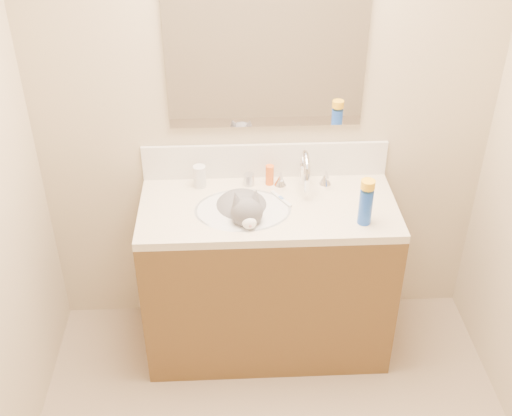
{
  "coord_description": "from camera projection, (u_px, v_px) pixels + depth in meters",
  "views": [
    {
      "loc": [
        -0.18,
        -1.51,
        2.5
      ],
      "look_at": [
        -0.06,
        0.92,
        0.88
      ],
      "focal_mm": 45.0,
      "sensor_mm": 36.0,
      "label": 1
    }
  ],
  "objects": [
    {
      "name": "toothbrush_head",
      "position": [
        281.0,
        198.0,
        3.01
      ],
      "size": [
        0.03,
        0.03,
        0.01
      ],
      "primitive_type": "cube",
      "rotation": [
        0.0,
        0.0,
        0.53
      ],
      "color": "#5F86CA",
      "rests_on": "counter_slab"
    },
    {
      "name": "basin",
      "position": [
        243.0,
        222.0,
        2.99
      ],
      "size": [
        0.45,
        0.36,
        0.14
      ],
      "primitive_type": "ellipsoid",
      "color": "silver",
      "rests_on": "vanity_cabinet"
    },
    {
      "name": "room_shell",
      "position": [
        293.0,
        209.0,
        1.82
      ],
      "size": [
        2.24,
        2.54,
        2.52
      ],
      "color": "#C2B090",
      "rests_on": "ground"
    },
    {
      "name": "spray_can",
      "position": [
        365.0,
        207.0,
        2.82
      ],
      "size": [
        0.06,
        0.06,
        0.17
      ],
      "primitive_type": "cylinder",
      "rotation": [
        0.0,
        0.0,
        -0.01
      ],
      "color": "blue",
      "rests_on": "counter_slab"
    },
    {
      "name": "amber_bottle",
      "position": [
        270.0,
        175.0,
        3.11
      ],
      "size": [
        0.05,
        0.05,
        0.1
      ],
      "primitive_type": "cylinder",
      "rotation": [
        0.0,
        0.0,
        -0.37
      ],
      "color": "orange",
      "rests_on": "counter_slab"
    },
    {
      "name": "pill_label",
      "position": [
        200.0,
        179.0,
        3.09
      ],
      "size": [
        0.07,
        0.07,
        0.04
      ],
      "primitive_type": "cylinder",
      "rotation": [
        0.0,
        0.0,
        -0.34
      ],
      "color": "#E24F25",
      "rests_on": "pill_bottle"
    },
    {
      "name": "counter_slab",
      "position": [
        268.0,
        209.0,
        2.99
      ],
      "size": [
        1.2,
        0.55,
        0.04
      ],
      "primitive_type": "cube",
      "color": "beige",
      "rests_on": "vanity_cabinet"
    },
    {
      "name": "faucet",
      "position": [
        304.0,
        173.0,
        3.05
      ],
      "size": [
        0.28,
        0.2,
        0.21
      ],
      "color": "silver",
      "rests_on": "counter_slab"
    },
    {
      "name": "silver_jar",
      "position": [
        249.0,
        180.0,
        3.11
      ],
      "size": [
        0.05,
        0.05,
        0.06
      ],
      "primitive_type": "cylinder",
      "rotation": [
        0.0,
        0.0,
        -0.07
      ],
      "color": "#B7B7BC",
      "rests_on": "counter_slab"
    },
    {
      "name": "toothbrush",
      "position": [
        281.0,
        199.0,
        3.01
      ],
      "size": [
        0.09,
        0.14,
        0.01
      ],
      "primitive_type": "cube",
      "rotation": [
        0.0,
        0.0,
        0.53
      ],
      "color": "silver",
      "rests_on": "counter_slab"
    },
    {
      "name": "cat",
      "position": [
        243.0,
        214.0,
        2.98
      ],
      "size": [
        0.35,
        0.4,
        0.31
      ],
      "rotation": [
        0.0,
        0.0,
        0.15
      ],
      "color": "#595659",
      "rests_on": "basin"
    },
    {
      "name": "spray_cap",
      "position": [
        368.0,
        184.0,
        2.75
      ],
      "size": [
        0.06,
        0.06,
        0.04
      ],
      "primitive_type": "cylinder",
      "rotation": [
        0.0,
        0.0,
        -0.01
      ],
      "color": "yellow",
      "rests_on": "spray_can"
    },
    {
      "name": "pill_bottle",
      "position": [
        200.0,
        176.0,
        3.09
      ],
      "size": [
        0.08,
        0.08,
        0.11
      ],
      "primitive_type": "cylinder",
      "rotation": [
        0.0,
        0.0,
        -0.34
      ],
      "color": "silver",
      "rests_on": "counter_slab"
    },
    {
      "name": "backsplash",
      "position": [
        265.0,
        161.0,
        3.15
      ],
      "size": [
        1.2,
        0.02,
        0.18
      ],
      "primitive_type": "cube",
      "color": "silver",
      "rests_on": "counter_slab"
    },
    {
      "name": "vanity_cabinet",
      "position": [
        267.0,
        280.0,
        3.23
      ],
      "size": [
        1.2,
        0.55,
        0.82
      ],
      "primitive_type": "cube",
      "color": "brown",
      "rests_on": "ground"
    },
    {
      "name": "mirror",
      "position": [
        266.0,
        44.0,
        2.82
      ],
      "size": [
        0.9,
        0.02,
        0.8
      ],
      "primitive_type": "cube",
      "color": "white",
      "rests_on": "room_shell"
    }
  ]
}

